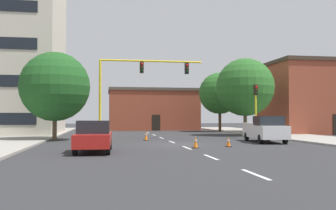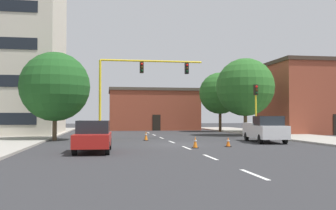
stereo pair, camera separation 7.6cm
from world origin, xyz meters
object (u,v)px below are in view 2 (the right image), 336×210
Objects in this scene: pickup_truck_white at (265,129)px; sedan_red_near_left at (93,136)px; tree_right_mid at (245,87)px; tree_left_near at (55,87)px; traffic_cone_roadside_b at (146,136)px; traffic_cone_roadside_c at (228,142)px; traffic_signal_gantry at (115,113)px; tree_right_far at (220,93)px; traffic_cone_roadside_a at (195,142)px; traffic_light_pole_right at (256,99)px.

pickup_truck_white reaches higher than sedan_red_near_left.
tree_left_near is at bearing -164.70° from tree_right_mid.
tree_left_near is 1.59× the size of sedan_red_near_left.
traffic_cone_roadside_b reaches higher than traffic_cone_roadside_c.
traffic_signal_gantry reaches higher than traffic_cone_roadside_b.
tree_right_far is 1.05× the size of tree_left_near.
traffic_signal_gantry reaches higher than sedan_red_near_left.
tree_right_far is at bearing 87.97° from tree_right_mid.
pickup_truck_white is 7.69× the size of traffic_cone_roadside_a.
traffic_light_pole_right is 17.72m from sedan_red_near_left.
traffic_cone_roadside_c is (4.59, -7.16, -0.07)m from traffic_cone_roadside_b.
traffic_cone_roadside_a is (-7.68, -9.06, -3.17)m from traffic_light_pole_right.
tree_right_far is 1.67× the size of sedan_red_near_left.
pickup_truck_white reaches higher than traffic_cone_roadside_c.
traffic_cone_roadside_c is (-4.14, -3.76, -0.67)m from pickup_truck_white.
traffic_cone_roadside_c is at bearing -105.81° from tree_right_far.
traffic_cone_roadside_c is (-6.66, -23.50, -4.63)m from tree_right_far.
tree_left_near is (-18.62, -14.94, -0.54)m from tree_right_far.
traffic_light_pole_right is at bearing -0.45° from tree_left_near.
tree_left_near reaches higher than traffic_cone_roadside_c.
traffic_cone_roadside_a is at bearing 15.55° from sedan_red_near_left.
traffic_light_pole_right reaches higher than traffic_cone_roadside_c.
traffic_cone_roadside_a is at bearing -121.31° from tree_right_mid.
traffic_cone_roadside_c is (7.05, -8.91, -1.98)m from traffic_signal_gantry.
tree_right_mid is 10.97× the size of traffic_cone_roadside_a.
traffic_cone_roadside_a is (-6.47, -4.40, -0.62)m from pickup_truck_white.
tree_right_far is at bearing 55.46° from traffic_cone_roadside_b.
tree_right_mid is at bearing 79.53° from traffic_light_pole_right.
traffic_signal_gantry is 1.27× the size of tree_right_far.
tree_right_mid is at bearing 77.57° from pickup_truck_white.
traffic_signal_gantry is 14.39m from tree_right_mid.
tree_left_near is at bearing 179.55° from traffic_light_pole_right.
traffic_signal_gantry is at bearing 155.29° from pickup_truck_white.
traffic_light_pole_right reaches higher than sedan_red_near_left.
traffic_signal_gantry is 20.20m from tree_right_far.
traffic_cone_roadside_b is at bearing 106.20° from traffic_cone_roadside_a.
tree_right_mid is 12.66× the size of traffic_cone_roadside_c.
tree_left_near reaches higher than traffic_light_pole_right.
tree_right_mid is 22.08m from sedan_red_near_left.
tree_right_mid reaches higher than traffic_cone_roadside_b.
sedan_red_near_left is (-14.77, -15.90, -4.07)m from tree_right_mid.
traffic_cone_roadside_c is at bearing -51.66° from traffic_signal_gantry.
traffic_cone_roadside_b is at bearing -149.59° from tree_right_mid.
tree_left_near is 11.98m from sedan_red_near_left.
pickup_truck_white is 9.40m from traffic_cone_roadside_b.
tree_left_near is 1.30× the size of pickup_truck_white.
pickup_truck_white is 1.22× the size of sedan_red_near_left.
traffic_signal_gantry is 11.53m from traffic_cone_roadside_c.
traffic_cone_roadside_c is at bearing -137.79° from pickup_truck_white.
traffic_signal_gantry is at bearing 116.31° from traffic_cone_roadside_a.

